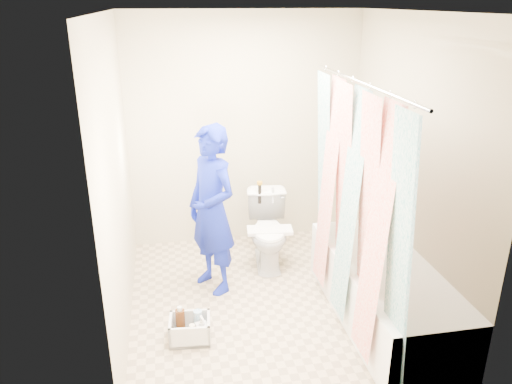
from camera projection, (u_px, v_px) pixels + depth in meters
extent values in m
plane|color=tan|center=(270.00, 300.00, 4.40)|extent=(2.60, 2.60, 0.00)
cube|color=white|center=(274.00, 11.00, 3.54)|extent=(2.40, 2.60, 0.02)
cube|color=#BBB18F|center=(245.00, 132.00, 5.16)|extent=(2.40, 0.02, 2.40)
cube|color=#BBB18F|center=(322.00, 245.00, 2.78)|extent=(2.40, 0.02, 2.40)
cube|color=#BBB18F|center=(117.00, 181.00, 3.76)|extent=(0.02, 2.60, 2.40)
cube|color=#BBB18F|center=(412.00, 163.00, 4.17)|extent=(0.02, 2.60, 2.40)
cube|color=white|center=(383.00, 292.00, 4.07)|extent=(0.70, 1.75, 0.50)
cube|color=white|center=(386.00, 269.00, 3.99)|extent=(0.58, 1.63, 0.06)
cylinder|color=silver|center=(361.00, 83.00, 3.40)|extent=(0.02, 1.90, 0.02)
cube|color=white|center=(351.00, 208.00, 3.73)|extent=(0.06, 1.75, 1.80)
imported|color=white|center=(269.00, 231.00, 4.91)|extent=(0.47, 0.73, 0.70)
cube|color=white|center=(270.00, 230.00, 4.78)|extent=(0.45, 0.24, 0.03)
cylinder|color=black|center=(260.00, 194.00, 4.96)|extent=(0.03, 0.03, 0.21)
cylinder|color=#C38816|center=(260.00, 183.00, 4.92)|extent=(0.06, 0.06, 0.03)
cylinder|color=silver|center=(273.00, 195.00, 4.97)|extent=(0.03, 0.03, 0.17)
imported|color=navy|center=(212.00, 210.00, 4.35)|extent=(0.60, 0.66, 1.52)
cube|color=silver|center=(190.00, 337.00, 3.89)|extent=(0.34, 0.28, 0.03)
cube|color=silver|center=(171.00, 330.00, 3.85)|extent=(0.04, 0.25, 0.19)
cube|color=silver|center=(209.00, 328.00, 3.88)|extent=(0.04, 0.25, 0.19)
cube|color=silver|center=(190.00, 338.00, 3.76)|extent=(0.31, 0.05, 0.19)
cube|color=silver|center=(190.00, 320.00, 3.97)|extent=(0.31, 0.05, 0.19)
cylinder|color=#44220D|center=(180.00, 322.00, 3.88)|extent=(0.07, 0.07, 0.21)
cylinder|color=white|center=(198.00, 321.00, 3.91)|extent=(0.07, 0.07, 0.19)
cylinder|color=beige|center=(192.00, 332.00, 3.81)|extent=(0.05, 0.05, 0.14)
cylinder|color=#44220D|center=(180.00, 338.00, 3.81)|extent=(0.06, 0.06, 0.06)
cylinder|color=gold|center=(180.00, 334.00, 3.80)|extent=(0.06, 0.06, 0.01)
imported|color=silver|center=(202.00, 328.00, 3.82)|extent=(0.11, 0.11, 0.20)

